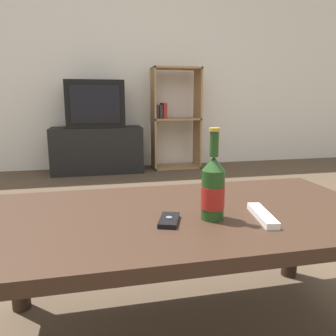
# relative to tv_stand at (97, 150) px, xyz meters

# --- Properties ---
(ground_plane) EXTENTS (12.00, 12.00, 0.00)m
(ground_plane) POSITION_rel_tv_stand_xyz_m (0.27, -2.75, -0.25)
(ground_plane) COLOR #4C3D2D
(back_wall) EXTENTS (8.00, 0.05, 2.60)m
(back_wall) POSITION_rel_tv_stand_xyz_m (0.27, 0.27, 1.05)
(back_wall) COLOR silver
(back_wall) RESTS_ON ground_plane
(coffee_table) EXTENTS (1.30, 0.67, 0.45)m
(coffee_table) POSITION_rel_tv_stand_xyz_m (0.27, -2.75, 0.14)
(coffee_table) COLOR #332116
(coffee_table) RESTS_ON ground_plane
(tv_stand) EXTENTS (0.99, 0.40, 0.51)m
(tv_stand) POSITION_rel_tv_stand_xyz_m (0.00, 0.00, 0.00)
(tv_stand) COLOR black
(tv_stand) RESTS_ON ground_plane
(television) EXTENTS (0.62, 0.38, 0.51)m
(television) POSITION_rel_tv_stand_xyz_m (0.00, -0.00, 0.51)
(television) COLOR black
(television) RESTS_ON tv_stand
(bookshelf) EXTENTS (0.56, 0.30, 1.17)m
(bookshelf) POSITION_rel_tv_stand_xyz_m (0.90, 0.06, 0.34)
(bookshelf) COLOR #99754C
(bookshelf) RESTS_ON ground_plane
(beer_bottle) EXTENTS (0.07, 0.07, 0.28)m
(beer_bottle) POSITION_rel_tv_stand_xyz_m (0.33, -2.83, 0.30)
(beer_bottle) COLOR #1E4219
(beer_bottle) RESTS_ON coffee_table
(cell_phone) EXTENTS (0.09, 0.12, 0.02)m
(cell_phone) POSITION_rel_tv_stand_xyz_m (0.20, -2.84, 0.21)
(cell_phone) COLOR black
(cell_phone) RESTS_ON coffee_table
(remote_control) EXTENTS (0.07, 0.19, 0.02)m
(remote_control) POSITION_rel_tv_stand_xyz_m (0.49, -2.87, 0.21)
(remote_control) COLOR white
(remote_control) RESTS_ON coffee_table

